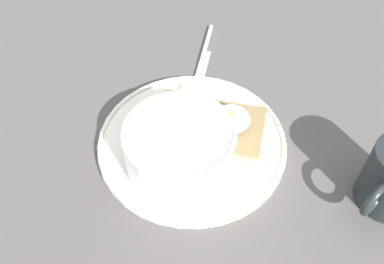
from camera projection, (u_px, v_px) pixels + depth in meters
The scene contains 10 objects.
ground_plane at pixel (192, 149), 64.47cm from camera, with size 120.00×120.00×2.00cm, color #4C4A48.
plate at pixel (192, 142), 63.11cm from camera, with size 27.78×27.78×1.60cm.
oatmeal_bowl at pixel (179, 148), 57.82cm from camera, with size 15.17×15.17×6.91cm.
toast_slice at pixel (230, 128), 63.67cm from camera, with size 10.98×10.98×1.20cm.
poached_egg at pixel (230, 119), 62.02cm from camera, with size 6.60×6.10×3.51cm.
banana_slice_front at pixel (184, 110), 66.27cm from camera, with size 2.98×2.97×1.28cm.
banana_slice_left at pixel (162, 114), 65.56cm from camera, with size 3.52×3.43×1.50cm.
banana_slice_back at pixel (190, 93), 68.55cm from camera, with size 3.71×3.71×1.46cm.
banana_slice_right at pixel (173, 97), 68.00cm from camera, with size 4.65×4.68×1.63cm.
knife at pixel (204, 50), 77.66cm from camera, with size 2.44×14.83×0.80cm.
Camera 1 is at (4.39, -39.84, 51.56)cm, focal length 40.00 mm.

